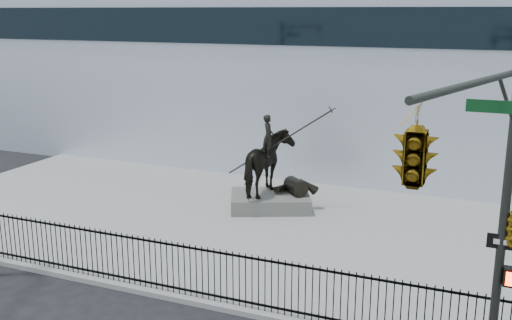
% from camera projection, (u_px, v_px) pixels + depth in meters
% --- Properties ---
extents(plaza, '(30.00, 12.00, 0.15)m').
position_uv_depth(plaza, '(284.00, 231.00, 21.17)').
color(plaza, gray).
rests_on(plaza, ground).
extents(building, '(44.00, 14.00, 9.00)m').
position_uv_depth(building, '(369.00, 72.00, 31.72)').
color(building, silver).
rests_on(building, ground).
extents(picket_fence, '(22.10, 0.10, 1.50)m').
position_uv_depth(picket_fence, '(209.00, 274.00, 15.83)').
color(picket_fence, black).
rests_on(picket_fence, plaza).
extents(statue_plinth, '(3.61, 3.13, 0.57)m').
position_uv_depth(statue_plinth, '(270.00, 201.00, 23.35)').
color(statue_plinth, '#605D58').
rests_on(statue_plinth, plaza).
extents(equestrian_statue, '(3.58, 3.02, 3.29)m').
position_uv_depth(equestrian_statue, '(272.00, 165.00, 22.99)').
color(equestrian_statue, black).
rests_on(equestrian_statue, statue_plinth).
extents(traffic_signal_right, '(2.17, 6.86, 7.00)m').
position_uv_depth(traffic_signal_right, '(473.00, 193.00, 9.53)').
color(traffic_signal_right, '#252822').
rests_on(traffic_signal_right, ground).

